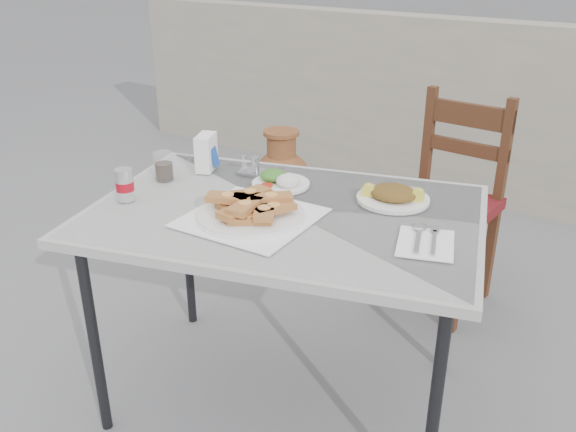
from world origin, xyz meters
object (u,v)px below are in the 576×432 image
Objects in this scene: salad_rice_plate at (280,180)px; salad_chopped_plate at (393,195)px; cafe_table at (285,224)px; chair at (446,200)px; napkin_holder at (206,152)px; terracotta_urn at (282,192)px; pide_plate at (251,208)px; cola_glass at (164,167)px; condiment_caddy at (252,168)px; soda_can at (125,185)px.

salad_rice_plate is 0.85× the size of salad_chopped_plate.
chair reaches higher than cafe_table.
terracotta_urn is at bearing 83.71° from napkin_holder.
pide_plate is at bearing -56.47° from napkin_holder.
cola_glass is at bearing -121.12° from chair.
chair is at bearing 55.32° from cola_glass.
chair is 1.48× the size of terracotta_urn.
salad_rice_plate is 0.46m from cola_glass.
condiment_caddy reaches higher than salad_rice_plate.
soda_can is at bearing -145.84° from salad_chopped_plate.
cafe_table is at bearing -54.11° from terracotta_urn.
condiment_caddy is at bearing -117.47° from chair.
soda_can reaches higher than cola_glass.
salad_chopped_plate is at bearing 34.16° from soda_can.
cola_glass is at bearing 99.34° from soda_can.
cafe_table is 1.44m from terracotta_urn.
chair is (0.75, 1.09, -0.33)m from cola_glass.
salad_rice_plate is 0.35m from napkin_holder.
pide_plate is at bearing -98.43° from chair.
soda_can is 0.51m from condiment_caddy.
salad_rice_plate reaches higher than terracotta_urn.
chair is (0.69, 0.91, -0.36)m from napkin_holder.
cafe_table is 1.10m from chair.
salad_rice_plate is 0.57m from soda_can.
salad_chopped_plate is at bearing 51.22° from pide_plate.
terracotta_urn is at bearing -179.63° from chair.
chair reaches higher than pide_plate.
chair reaches higher than soda_can.
cola_glass is 0.19m from napkin_holder.
chair reaches higher than cola_glass.
napkin_holder is 0.14× the size of chair.
cafe_table is 14.31× the size of cola_glass.
napkin_holder reaches higher than terracotta_urn.
terracotta_urn is at bearing 102.62° from cola_glass.
pide_plate is 1.65× the size of salad_chopped_plate.
napkin_holder reaches higher than salad_chopped_plate.
cafe_table is 2.25× the size of terracotta_urn.
salad_rice_plate is 1.52× the size of napkin_holder.
cafe_table is 7.02× the size of salad_rice_plate.
salad_chopped_plate is at bearing 45.37° from cafe_table.
salad_rice_plate is at bearing -165.79° from salad_chopped_plate.
chair is (0.72, 1.32, -0.34)m from soda_can.
cafe_table is 0.53m from napkin_holder.
napkin_holder is (-0.35, -0.03, 0.05)m from salad_rice_plate.
condiment_caddy reaches higher than terracotta_urn.
condiment_caddy is (-0.26, 0.34, -0.01)m from pide_plate.
chair reaches higher than condiment_caddy.
salad_chopped_plate is 1.46m from terracotta_urn.
napkin_holder is at bearing -71.78° from terracotta_urn.
salad_rice_plate is 1.26m from terracotta_urn.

